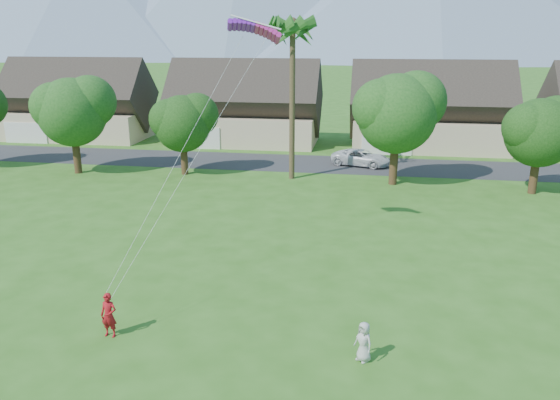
% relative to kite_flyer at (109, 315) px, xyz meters
% --- Properties ---
extents(street, '(90.00, 7.00, 0.01)m').
position_rel_kite_flyer_xyz_m(street, '(5.58, 30.53, -0.88)').
color(street, '#2D2D30').
rests_on(street, ground).
extents(kite_flyer, '(0.68, 0.47, 1.78)m').
position_rel_kite_flyer_xyz_m(kite_flyer, '(0.00, 0.00, 0.00)').
color(kite_flyer, maroon).
rests_on(kite_flyer, ground).
extents(watcher, '(0.86, 0.85, 1.50)m').
position_rel_kite_flyer_xyz_m(watcher, '(9.64, -0.14, -0.14)').
color(watcher, '#B1B0AC').
rests_on(watcher, ground).
extents(parked_car, '(5.56, 3.71, 1.42)m').
position_rel_kite_flyer_xyz_m(parked_car, '(9.01, 30.53, -0.18)').
color(parked_car, silver).
rests_on(parked_car, ground).
extents(houses_row, '(72.75, 8.19, 8.86)m').
position_rel_kite_flyer_xyz_m(houses_row, '(6.07, 39.52, 2.55)').
color(houses_row, beige).
rests_on(houses_row, ground).
extents(tree_row, '(62.27, 6.67, 8.45)m').
position_rel_kite_flyer_xyz_m(tree_row, '(4.44, 24.44, 4.00)').
color(tree_row, '#47301C').
rests_on(tree_row, ground).
extents(fan_palm, '(3.00, 3.00, 13.80)m').
position_rel_kite_flyer_xyz_m(fan_palm, '(3.58, 25.03, 10.91)').
color(fan_palm, '#4C3D26').
rests_on(fan_palm, ground).
extents(parafoil_kite, '(2.73, 1.21, 0.50)m').
position_rel_kite_flyer_xyz_m(parafoil_kite, '(3.85, 9.68, 10.59)').
color(parafoil_kite, purple).
rests_on(parafoil_kite, ground).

